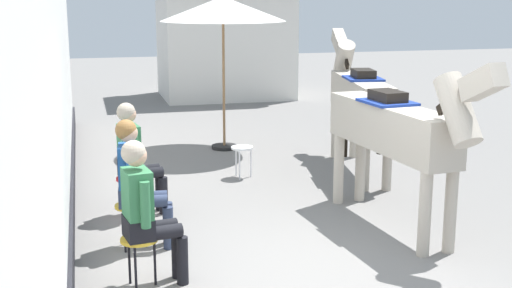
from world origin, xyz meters
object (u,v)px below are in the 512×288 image
saddled_horse_near (397,130)px  saddled_horse_far (359,95)px  seated_visitor_middle (136,177)px  cafe_parasol (223,10)px  seated_visitor_near (145,206)px  spare_stool_white (242,151)px  seated_visitor_far (135,153)px

saddled_horse_near → saddled_horse_far: size_ratio=1.00×
seated_visitor_middle → cafe_parasol: 5.01m
seated_visitor_near → saddled_horse_near: 3.06m
saddled_horse_far → saddled_horse_near: bearing=-103.3°
seated_visitor_middle → saddled_horse_near: bearing=-2.1°
spare_stool_white → saddled_horse_near: bearing=-65.5°
saddled_horse_near → seated_visitor_middle: bearing=177.9°
saddled_horse_near → spare_stool_white: 2.94m
seated_visitor_middle → cafe_parasol: bearing=67.2°
saddled_horse_far → cafe_parasol: (-1.65, 1.94, 1.20)m
seated_visitor_far → saddled_horse_near: 3.09m
spare_stool_white → seated_visitor_middle: bearing=-124.7°
seated_visitor_middle → seated_visitor_far: (0.07, 1.11, 0.00)m
seated_visitor_far → cafe_parasol: cafe_parasol is taller
seated_visitor_near → saddled_horse_far: size_ratio=0.47×
saddled_horse_far → cafe_parasol: bearing=130.2°
seated_visitor_middle → spare_stool_white: size_ratio=3.02×
seated_visitor_middle → saddled_horse_near: saddled_horse_near is taller
seated_visitor_far → spare_stool_white: size_ratio=3.02×
seated_visitor_middle → seated_visitor_far: size_ratio=1.00×
seated_visitor_near → cafe_parasol: cafe_parasol is taller
seated_visitor_far → saddled_horse_far: saddled_horse_far is taller
seated_visitor_middle → saddled_horse_near: size_ratio=0.46×
seated_visitor_middle → spare_stool_white: 3.03m
seated_visitor_far → saddled_horse_near: (2.82, -1.22, 0.38)m
seated_visitor_near → seated_visitor_far: bearing=87.9°
saddled_horse_near → cafe_parasol: 4.77m
saddled_horse_near → spare_stool_white: saddled_horse_near is taller
seated_visitor_far → spare_stool_white: (1.64, 1.37, -0.38)m
saddled_horse_near → cafe_parasol: cafe_parasol is taller
seated_visitor_middle → cafe_parasol: size_ratio=0.54×
seated_visitor_far → saddled_horse_far: (3.42, 1.33, 0.38)m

